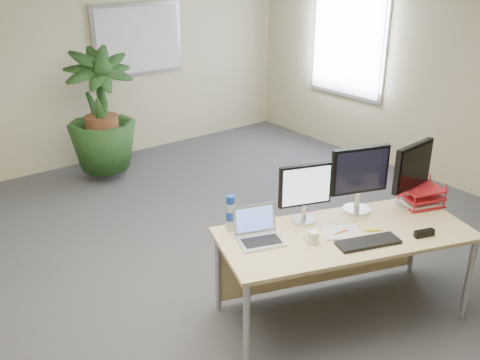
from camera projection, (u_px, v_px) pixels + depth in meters
floor at (252, 316)px, 4.16m from camera, size 8.00×8.00×0.00m
back_wall at (50, 65)px, 6.56m from camera, size 7.00×0.04×2.70m
whiteboard at (138, 40)px, 7.13m from camera, size 1.30×0.04×0.95m
window at (348, 39)px, 7.18m from camera, size 0.04×1.30×1.55m
desk at (337, 244)px, 4.07m from camera, size 2.02×1.35×0.72m
floor_plant at (102, 121)px, 6.42m from camera, size 0.99×0.99×1.50m
monitor_left at (305, 189)px, 3.98m from camera, size 0.40×0.19×0.46m
monitor_right at (360, 175)px, 4.13m from camera, size 0.47×0.22×0.53m
monitor_dark at (412, 171)px, 4.23m from camera, size 0.47×0.21×0.53m
laptop at (258, 232)px, 3.81m from camera, size 0.39×0.36×0.23m
keyboard at (368, 242)px, 3.76m from camera, size 0.48×0.29×0.03m
coffee_mug at (313, 237)px, 3.75m from camera, size 0.12×0.08×0.09m
spiral_notebook at (341, 233)px, 3.90m from camera, size 0.35×0.33×0.01m
orange_pen at (341, 232)px, 3.89m from camera, size 0.13×0.02×0.01m
yellow_highlighter at (373, 230)px, 3.93m from camera, size 0.11×0.08×0.02m
water_bottle at (231, 214)px, 3.90m from camera, size 0.07×0.07×0.28m
letter_tray at (421, 198)px, 4.31m from camera, size 0.37×0.32×0.15m
stapler at (424, 233)px, 3.85m from camera, size 0.16×0.09×0.05m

